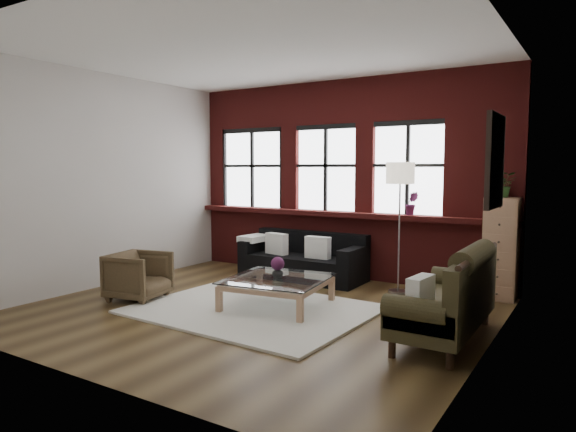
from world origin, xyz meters
The scene contains 26 objects.
floor centered at (0.00, 0.00, 0.00)m, with size 5.50×5.50×0.00m, color #3D2C16.
ceiling centered at (0.00, 0.00, 3.20)m, with size 5.50×5.50×0.00m, color white.
wall_back centered at (0.00, 2.50, 1.60)m, with size 5.50×5.50×0.00m, color beige.
wall_front centered at (0.00, -2.50, 1.60)m, with size 5.50×5.50×0.00m, color beige.
wall_left centered at (-2.75, 0.00, 1.60)m, with size 5.00×5.00×0.00m, color beige.
wall_right centered at (2.75, 0.00, 1.60)m, with size 5.00×5.00×0.00m, color beige.
brick_backwall centered at (0.00, 2.44, 1.60)m, with size 5.50×0.12×3.20m, color maroon, non-canonical shape.
sill_ledge centered at (0.00, 2.35, 1.04)m, with size 5.50×0.30×0.08m, color maroon.
window_left centered at (-1.80, 2.45, 1.75)m, with size 1.38×0.10×1.50m, color black, non-canonical shape.
window_mid centered at (-0.30, 2.45, 1.75)m, with size 1.38×0.10×1.50m, color black, non-canonical shape.
window_right centered at (1.10, 2.45, 1.75)m, with size 1.38×0.10×1.50m, color black, non-canonical shape.
wall_poster centered at (2.72, 0.30, 1.85)m, with size 0.05×0.74×0.94m, color black, non-canonical shape.
shag_rug centered at (-0.02, -0.03, 0.02)m, with size 2.81×2.21×0.03m, color silver.
dark_sofa centered at (-0.44, 1.90, 0.36)m, with size 2.01×0.81×0.73m, color black, non-canonical shape.
pillow_a centered at (-0.87, 1.80, 0.55)m, with size 0.40×0.14×0.34m, color white.
pillow_b centered at (-0.10, 1.80, 0.55)m, with size 0.40×0.14×0.34m, color white.
vintage_settee centered at (2.30, 0.13, 0.48)m, with size 0.80×1.79×0.96m, color #2F2A16, non-canonical shape.
pillow_settee centered at (2.22, -0.42, 0.59)m, with size 0.14×0.38×0.34m, color white.
armchair centered at (-1.67, -0.40, 0.32)m, with size 0.69×0.71×0.65m, color #443622.
coffee_table centered at (0.17, 0.24, 0.19)m, with size 1.20×1.20×0.40m, color #A87D5B, non-canonical shape.
vase centered at (0.17, 0.24, 0.46)m, with size 0.14×0.14×0.15m, color #B2B2B2.
flowers centered at (0.17, 0.24, 0.57)m, with size 0.17×0.17×0.17m, color #581E48.
drawer_chest centered at (2.50, 2.24, 0.70)m, with size 0.43×0.43×1.39m, color #A87D5B.
potted_plant_top centered at (2.50, 2.24, 1.56)m, with size 0.31×0.27×0.34m, color #2D5923.
floor_lamp centered at (1.19, 1.84, 1.01)m, with size 0.40×0.40×2.01m, color #A5A5A8, non-canonical shape.
sill_plant centered at (1.21, 2.32, 1.26)m, with size 0.19×0.16×0.35m, color #581E48.
Camera 1 is at (3.68, -5.15, 1.78)m, focal length 32.00 mm.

